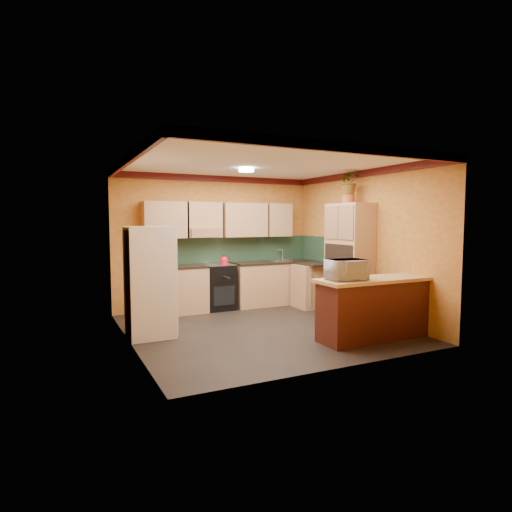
{
  "coord_description": "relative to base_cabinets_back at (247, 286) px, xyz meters",
  "views": [
    {
      "loc": [
        -3.11,
        -6.21,
        1.78
      ],
      "look_at": [
        0.11,
        0.45,
        1.17
      ],
      "focal_mm": 30.0,
      "sensor_mm": 36.0,
      "label": 1
    }
  ],
  "objects": [
    {
      "name": "countertop_right",
      "position": [
        1.24,
        -0.64,
        0.46
      ],
      "size": [
        0.62,
        0.8,
        0.04
      ],
      "primitive_type": "cube",
      "color": "black",
      "rests_on": "base_cabinets_right"
    },
    {
      "name": "fern",
      "position": [
        1.29,
        -1.65,
        2.06
      ],
      "size": [
        0.53,
        0.5,
        0.47
      ],
      "primitive_type": "imported",
      "rotation": [
        0.0,
        0.0,
        0.37
      ],
      "color": "tan",
      "rests_on": "fern_pot"
    },
    {
      "name": "base_cabinets_back",
      "position": [
        0.0,
        0.0,
        0.0
      ],
      "size": [
        3.65,
        0.6,
        0.88
      ],
      "primitive_type": "cube",
      "color": "tan",
      "rests_on": "ground"
    },
    {
      "name": "fridge",
      "position": [
        -2.31,
        -1.46,
        0.41
      ],
      "size": [
        0.68,
        0.66,
        1.7
      ],
      "primitive_type": "cube",
      "color": "silver",
      "rests_on": "ground"
    },
    {
      "name": "pantry",
      "position": [
        1.29,
        -1.7,
        0.61
      ],
      "size": [
        0.48,
        0.9,
        2.1
      ],
      "primitive_type": "cube",
      "color": "tan",
      "rests_on": "ground"
    },
    {
      "name": "room_shell",
      "position": [
        -0.54,
        -1.52,
        1.65
      ],
      "size": [
        4.24,
        4.24,
        2.72
      ],
      "color": "black",
      "rests_on": "ground"
    },
    {
      "name": "breakfast_bar",
      "position": [
        0.73,
        -3.07,
        0.0
      ],
      "size": [
        1.8,
        0.55,
        0.88
      ],
      "primitive_type": "cube",
      "color": "#491811",
      "rests_on": "ground"
    },
    {
      "name": "fern_pot",
      "position": [
        1.29,
        -1.65,
        1.74
      ],
      "size": [
        0.22,
        0.22,
        0.16
      ],
      "primitive_type": "cylinder",
      "color": "#B04D2A",
      "rests_on": "pantry"
    },
    {
      "name": "microwave",
      "position": [
        0.17,
        -3.07,
        0.64
      ],
      "size": [
        0.57,
        0.41,
        0.3
      ],
      "primitive_type": "imported",
      "rotation": [
        0.0,
        0.0,
        -0.08
      ],
      "color": "silver",
      "rests_on": "bar_top"
    },
    {
      "name": "bar_top",
      "position": [
        0.73,
        -3.07,
        0.47
      ],
      "size": [
        1.9,
        0.65,
        0.05
      ],
      "primitive_type": "cube",
      "color": "tan",
      "rests_on": "breakfast_bar"
    },
    {
      "name": "countertop_back",
      "position": [
        0.0,
        -0.0,
        0.46
      ],
      "size": [
        3.65,
        0.62,
        0.04
      ],
      "primitive_type": "cube",
      "color": "black",
      "rests_on": "base_cabinets_back"
    },
    {
      "name": "base_cabinets_right",
      "position": [
        1.24,
        -0.64,
        0.0
      ],
      "size": [
        0.6,
        0.8,
        0.88
      ],
      "primitive_type": "cube",
      "color": "tan",
      "rests_on": "ground"
    },
    {
      "name": "kettle",
      "position": [
        -0.53,
        -0.05,
        0.56
      ],
      "size": [
        0.22,
        0.22,
        0.18
      ],
      "primitive_type": null,
      "rotation": [
        0.0,
        0.0,
        0.35
      ],
      "color": "red",
      "rests_on": "stove"
    },
    {
      "name": "sink",
      "position": [
        0.78,
        0.0,
        0.5
      ],
      "size": [
        0.48,
        0.4,
        0.03
      ],
      "primitive_type": "cube",
      "color": "silver",
      "rests_on": "countertop_back"
    },
    {
      "name": "stove",
      "position": [
        -0.62,
        -0.0,
        0.02
      ],
      "size": [
        0.58,
        0.58,
        0.91
      ],
      "primitive_type": "cube",
      "color": "black",
      "rests_on": "ground"
    }
  ]
}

